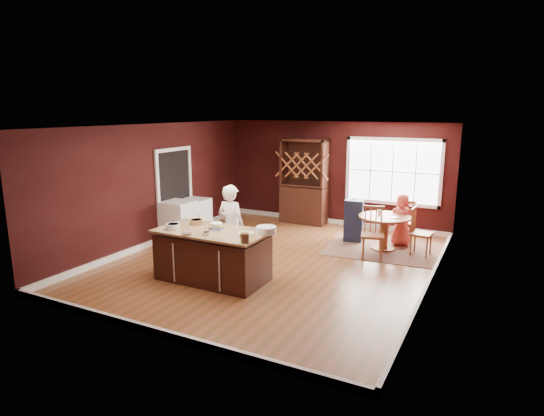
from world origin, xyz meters
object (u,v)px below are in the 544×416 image
(toddler, at_px, (356,207))
(dryer, at_px, (195,217))
(baker, at_px, (231,227))
(seated_woman, at_px, (402,220))
(high_chair, at_px, (354,219))
(chair_east, at_px, (422,232))
(layer_cake, at_px, (216,226))
(chair_south, at_px, (373,233))
(kitchen_island, at_px, (213,256))
(chair_north, at_px, (404,221))
(hutch, at_px, (304,182))
(washer, at_px, (179,221))
(dining_table, at_px, (384,226))

(toddler, xyz_separation_m, dryer, (-3.63, -1.25, -0.37))
(baker, height_order, seated_woman, baker)
(high_chair, bearing_deg, chair_east, -26.04)
(toddler, bearing_deg, layer_cake, -113.53)
(chair_south, distance_m, seated_woman, 1.26)
(kitchen_island, relative_size, dryer, 2.25)
(layer_cake, relative_size, seated_woman, 0.24)
(chair_north, xyz_separation_m, hutch, (-2.77, 0.66, 0.61))
(chair_south, height_order, chair_north, chair_south)
(chair_east, relative_size, toddler, 3.94)
(chair_north, height_order, high_chair, chair_north)
(baker, xyz_separation_m, dryer, (-2.05, 1.61, -0.37))
(chair_south, relative_size, washer, 1.15)
(baker, height_order, chair_east, baker)
(dining_table, height_order, seated_woman, seated_woman)
(chair_east, height_order, seated_woman, seated_woman)
(high_chair, bearing_deg, seated_woman, -5.21)
(layer_cake, xyz_separation_m, high_chair, (1.46, 3.46, -0.47))
(baker, relative_size, chair_north, 1.59)
(kitchen_island, bearing_deg, chair_south, 47.88)
(dining_table, relative_size, chair_east, 1.09)
(layer_cake, distance_m, chair_south, 3.26)
(baker, relative_size, seated_woman, 1.39)
(seated_woman, bearing_deg, dining_table, 48.71)
(chair_south, bearing_deg, hutch, 124.24)
(kitchen_island, xyz_separation_m, layer_cake, (0.03, 0.10, 0.54))
(layer_cake, height_order, toddler, layer_cake)
(dining_table, bearing_deg, toddler, 154.98)
(chair_east, relative_size, seated_woman, 0.87)
(kitchen_island, height_order, chair_east, chair_east)
(high_chair, bearing_deg, kitchen_island, -124.55)
(washer, height_order, dryer, washer)
(dining_table, relative_size, dryer, 1.25)
(dining_table, relative_size, washer, 1.18)
(seated_woman, distance_m, washer, 5.07)
(baker, distance_m, washer, 2.30)
(hutch, bearing_deg, chair_east, -23.79)
(high_chair, bearing_deg, chair_south, -67.80)
(layer_cake, bearing_deg, dining_table, 54.04)
(dining_table, bearing_deg, dryer, -168.43)
(chair_east, bearing_deg, toddler, 80.41)
(chair_east, bearing_deg, washer, 110.97)
(seated_woman, bearing_deg, kitchen_island, 43.87)
(kitchen_island, height_order, high_chair, high_chair)
(toddler, distance_m, dryer, 3.86)
(baker, height_order, toddler, baker)
(seated_woman, distance_m, dryer, 4.86)
(dining_table, distance_m, hutch, 2.93)
(chair_east, xyz_separation_m, dryer, (-5.17, -0.85, -0.07))
(chair_north, bearing_deg, chair_south, 58.47)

